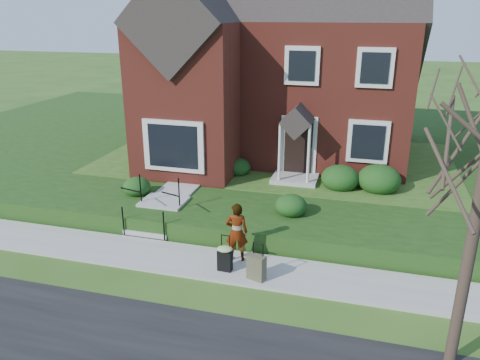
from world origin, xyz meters
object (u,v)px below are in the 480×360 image
(woman, at_px, (237,232))
(suitcase_black, at_px, (225,257))
(suitcase_olive, at_px, (256,267))
(front_steps, at_px, (158,212))

(woman, relative_size, suitcase_black, 1.67)
(suitcase_black, xyz_separation_m, suitcase_olive, (0.87, -0.19, -0.05))
(suitcase_black, bearing_deg, suitcase_olive, -9.05)
(front_steps, xyz_separation_m, suitcase_olive, (3.71, -2.31, -0.07))
(suitcase_black, height_order, suitcase_olive, suitcase_black)
(front_steps, distance_m, suitcase_olive, 4.37)
(woman, bearing_deg, front_steps, -38.47)
(front_steps, bearing_deg, woman, -26.97)
(suitcase_olive, bearing_deg, woman, 150.10)
(woman, xyz_separation_m, suitcase_black, (-0.14, -0.61, -0.43))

